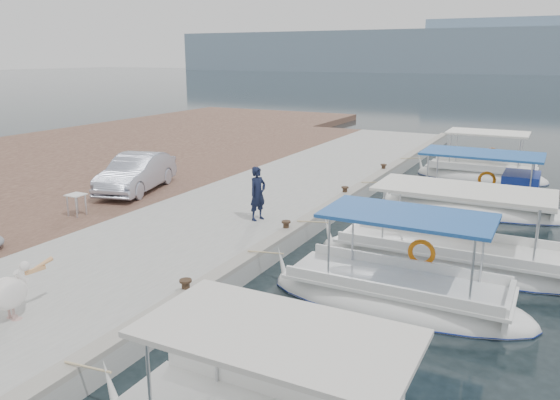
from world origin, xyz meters
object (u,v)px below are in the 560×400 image
at_px(fisherman, 258,194).
at_px(fishing_caique_e, 481,176).
at_px(fishing_caique_c, 450,262).
at_px(parked_car, 136,173).
at_px(pelican, 10,292).
at_px(fishing_caique_d, 475,206).
at_px(fishing_caique_b, 396,299).

bearing_deg(fisherman, fishing_caique_e, -7.06).
distance_m(fishing_caique_c, parked_car, 12.34).
distance_m(fishing_caique_c, fisherman, 6.22).
relative_size(fishing_caique_c, parked_car, 1.74).
relative_size(fishing_caique_e, pelican, 4.12).
relative_size(fishing_caique_d, parked_car, 1.60).
bearing_deg(fishing_caique_d, pelican, -115.77).
bearing_deg(fishing_caique_d, fishing_caique_c, -88.12).
bearing_deg(fishing_caique_e, parked_car, -136.37).
distance_m(fishing_caique_e, parked_car, 15.81).
xyz_separation_m(fishing_caique_e, parked_car, (-11.41, -10.88, 1.10)).
distance_m(fishing_caique_b, fisherman, 6.34).
relative_size(fishing_caique_c, pelican, 5.26).
bearing_deg(fisherman, parked_car, 95.23).
xyz_separation_m(fisherman, parked_car, (-6.14, 1.22, -0.15)).
distance_m(pelican, parked_car, 10.76).
bearing_deg(fisherman, fishing_caique_d, -27.58).
height_order(fishing_caique_b, fishing_caique_e, same).
bearing_deg(fishing_caique_e, fisherman, -113.54).
bearing_deg(fishing_caique_c, fisherman, -179.88).
height_order(fisherman, parked_car, fisherman).
distance_m(fishing_caique_c, pelican, 10.95).
height_order(fishing_caique_e, pelican, fishing_caique_e).
height_order(fishing_caique_b, pelican, fishing_caique_b).
bearing_deg(pelican, fishing_caique_d, 64.23).
relative_size(fishing_caique_b, fishing_caique_e, 1.05).
xyz_separation_m(fishing_caique_c, pelican, (-7.12, -8.26, 0.95)).
bearing_deg(parked_car, pelican, -76.87).
distance_m(fishing_caique_c, fishing_caique_d, 6.08).
bearing_deg(fishing_caique_c, fishing_caique_b, -102.35).
bearing_deg(fisherman, fishing_caique_b, -102.64).
relative_size(fishing_caique_c, fishing_caique_e, 1.28).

